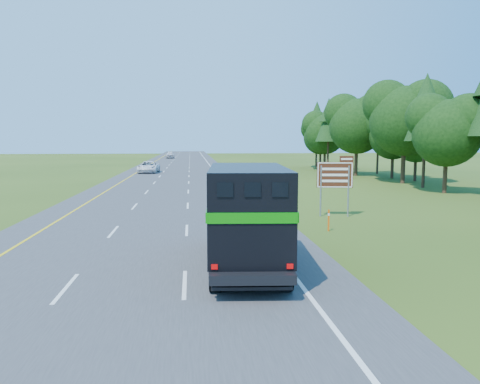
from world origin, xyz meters
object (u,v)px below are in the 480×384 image
(far_car, at_px, (170,155))
(horse_truck, at_px, (247,213))
(white_suv, at_px, (149,167))
(exit_sign, at_px, (336,177))

(far_car, bearing_deg, horse_truck, -90.39)
(white_suv, bearing_deg, horse_truck, -78.46)
(exit_sign, bearing_deg, horse_truck, -112.82)
(white_suv, distance_m, far_car, 52.11)
(white_suv, xyz_separation_m, far_car, (0.73, 52.11, 0.07))
(white_suv, distance_m, exit_sign, 41.84)
(far_car, distance_m, exit_sign, 92.36)
(far_car, height_order, exit_sign, exit_sign)
(far_car, bearing_deg, white_suv, -95.20)
(horse_truck, xyz_separation_m, white_suv, (-7.87, 49.89, -1.15))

